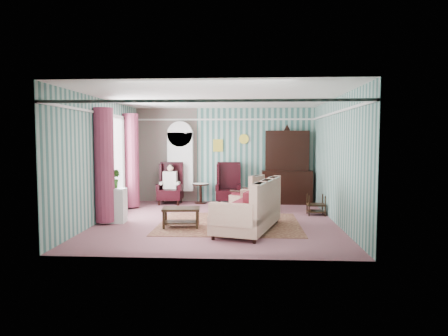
# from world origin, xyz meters

# --- Properties ---
(floor) EXTENTS (6.00, 6.00, 0.00)m
(floor) POSITION_xyz_m (0.00, 0.00, 0.00)
(floor) COLOR #884F56
(floor) RESTS_ON ground
(room_shell) EXTENTS (5.53, 6.02, 2.91)m
(room_shell) POSITION_xyz_m (-0.62, 0.18, 2.01)
(room_shell) COLOR #3A6A62
(room_shell) RESTS_ON ground
(bookcase) EXTENTS (0.80, 0.28, 2.24)m
(bookcase) POSITION_xyz_m (-1.35, 2.84, 1.12)
(bookcase) COLOR silver
(bookcase) RESTS_ON floor
(dresser_hutch) EXTENTS (1.50, 0.56, 2.36)m
(dresser_hutch) POSITION_xyz_m (1.90, 2.72, 1.18)
(dresser_hutch) COLOR black
(dresser_hutch) RESTS_ON floor
(wingback_left) EXTENTS (0.76, 0.80, 1.25)m
(wingback_left) POSITION_xyz_m (-1.60, 2.45, 0.62)
(wingback_left) COLOR black
(wingback_left) RESTS_ON floor
(wingback_right) EXTENTS (0.76, 0.80, 1.25)m
(wingback_right) POSITION_xyz_m (0.15, 2.45, 0.62)
(wingback_right) COLOR black
(wingback_right) RESTS_ON floor
(seated_woman) EXTENTS (0.44, 0.40, 1.18)m
(seated_woman) POSITION_xyz_m (-1.60, 2.45, 0.59)
(seated_woman) COLOR white
(seated_woman) RESTS_ON floor
(round_side_table) EXTENTS (0.50, 0.50, 0.60)m
(round_side_table) POSITION_xyz_m (-0.70, 2.60, 0.30)
(round_side_table) COLOR black
(round_side_table) RESTS_ON floor
(nest_table) EXTENTS (0.45, 0.38, 0.54)m
(nest_table) POSITION_xyz_m (2.47, 0.90, 0.27)
(nest_table) COLOR black
(nest_table) RESTS_ON floor
(plant_stand) EXTENTS (0.55, 0.35, 0.80)m
(plant_stand) POSITION_xyz_m (-2.40, -0.30, 0.40)
(plant_stand) COLOR silver
(plant_stand) RESTS_ON floor
(rug) EXTENTS (3.20, 2.60, 0.01)m
(rug) POSITION_xyz_m (0.30, -0.30, 0.01)
(rug) COLOR #461719
(rug) RESTS_ON floor
(sofa) EXTENTS (1.55, 2.40, 0.91)m
(sofa) POSITION_xyz_m (0.72, -0.95, 0.45)
(sofa) COLOR beige
(sofa) RESTS_ON floor
(floral_armchair) EXTENTS (1.07, 1.08, 1.00)m
(floral_armchair) POSITION_xyz_m (0.70, 1.50, 0.50)
(floral_armchair) COLOR #BEB393
(floral_armchair) RESTS_ON floor
(coffee_table) EXTENTS (0.85, 0.57, 0.44)m
(coffee_table) POSITION_xyz_m (-0.74, -0.73, 0.22)
(coffee_table) COLOR black
(coffee_table) RESTS_ON floor
(potted_plant_a) EXTENTS (0.47, 0.44, 0.43)m
(potted_plant_a) POSITION_xyz_m (-2.44, -0.37, 1.01)
(potted_plant_a) COLOR #164817
(potted_plant_a) RESTS_ON plant_stand
(potted_plant_b) EXTENTS (0.30, 0.28, 0.45)m
(potted_plant_b) POSITION_xyz_m (-2.39, -0.19, 1.02)
(potted_plant_b) COLOR #224B17
(potted_plant_b) RESTS_ON plant_stand
(potted_plant_c) EXTENTS (0.24, 0.24, 0.43)m
(potted_plant_c) POSITION_xyz_m (-2.43, -0.21, 1.01)
(potted_plant_c) COLOR #255219
(potted_plant_c) RESTS_ON plant_stand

